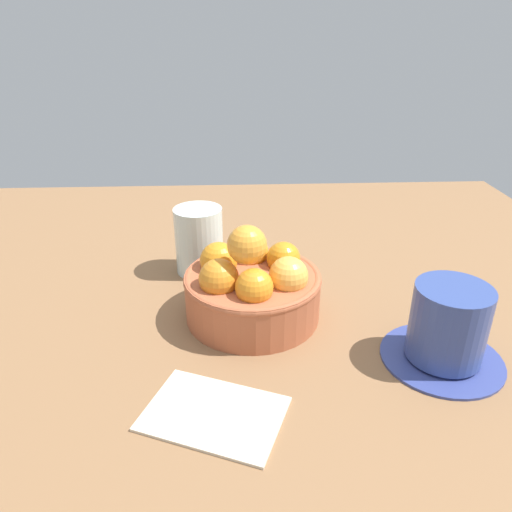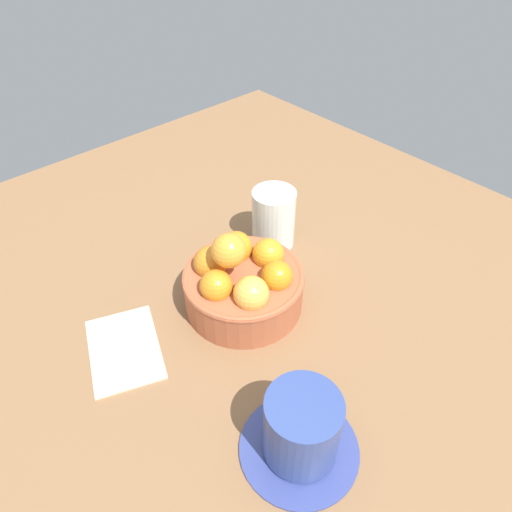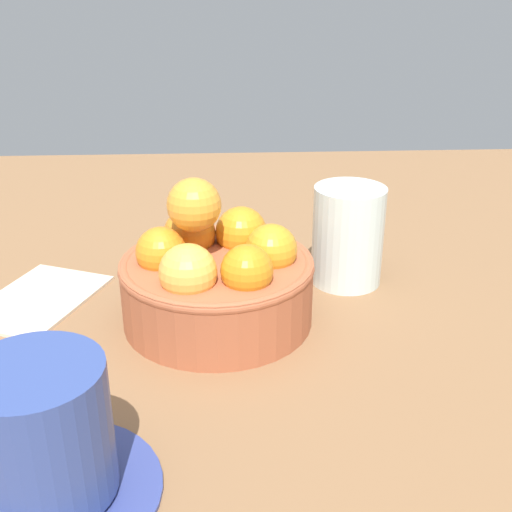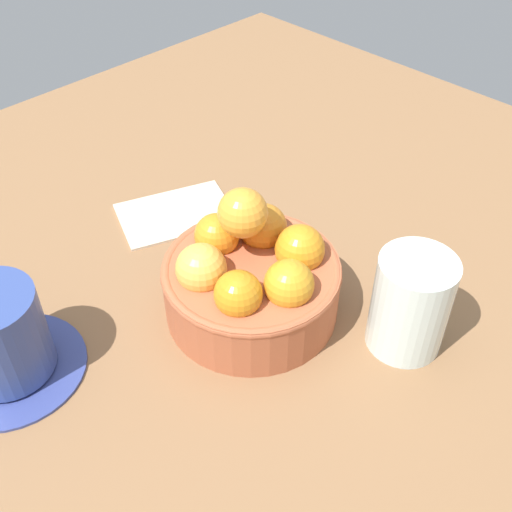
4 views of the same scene
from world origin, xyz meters
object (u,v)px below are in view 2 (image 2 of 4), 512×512
(terracotta_bowl, at_px, (243,282))
(coffee_cup, at_px, (301,430))
(folded_napkin, at_px, (124,348))
(water_glass, at_px, (274,218))

(terracotta_bowl, xyz_separation_m, coffee_cup, (0.20, -0.10, -0.00))
(terracotta_bowl, relative_size, folded_napkin, 1.31)
(coffee_cup, height_order, water_glass, water_glass)
(water_glass, bearing_deg, coffee_cup, -39.28)
(water_glass, bearing_deg, terracotta_bowl, -60.75)
(water_glass, height_order, folded_napkin, water_glass)
(terracotta_bowl, distance_m, folded_napkin, 0.18)
(folded_napkin, bearing_deg, terracotta_bowl, 75.76)
(coffee_cup, height_order, folded_napkin, coffee_cup)
(coffee_cup, bearing_deg, water_glass, 140.72)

